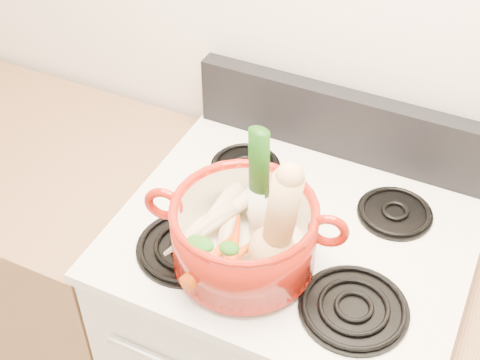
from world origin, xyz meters
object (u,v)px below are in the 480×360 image
at_px(stove_body, 285,351).
at_px(squash, 273,220).
at_px(dutch_oven, 244,234).
at_px(leek, 259,184).

bearing_deg(stove_body, squash, -87.25).
bearing_deg(dutch_oven, stove_body, 54.69).
xyz_separation_m(stove_body, dutch_oven, (-0.06, -0.14, 0.58)).
distance_m(stove_body, leek, 0.69).
relative_size(stove_body, squash, 3.64).
distance_m(dutch_oven, leek, 0.11).
relative_size(dutch_oven, squash, 1.19).
height_order(squash, leek, leek).
height_order(dutch_oven, squash, squash).
distance_m(stove_body, dutch_oven, 0.60).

